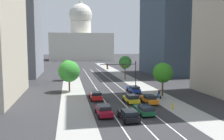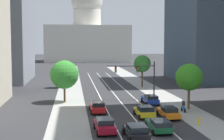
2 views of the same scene
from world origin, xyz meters
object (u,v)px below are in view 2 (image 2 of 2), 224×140
Objects in this scene: street_tree_mid_left at (64,75)px; car_green at (159,125)px; capitol_building at (87,35)px; street_tree_far_right at (142,64)px; cyclist at (183,106)px; fire_hydrant at (199,121)px; car_yellow at (144,111)px; car_red at (97,107)px; car_black at (136,131)px; street_tree_near_right at (189,77)px; car_orange at (168,112)px; street_tree_near_left at (64,68)px; car_crimson at (105,125)px; traffic_signal_mast at (139,73)px; car_blue at (150,99)px.

car_green is at bearing -61.57° from street_tree_mid_left.
street_tree_mid_left is at bearing -94.38° from capitol_building.
cyclist is at bearing -89.66° from street_tree_far_right.
fire_hydrant is at bearing -90.95° from street_tree_far_right.
street_tree_mid_left is at bearing 38.49° from car_yellow.
car_black is at bearing -168.40° from car_red.
car_green is at bearing -89.39° from capitol_building.
cyclist is 0.27× the size of street_tree_near_right.
car_orange is at bearing 133.62° from cyclist.
street_tree_near_right is 23.47m from street_tree_far_right.
street_tree_near_left is 30.17m from street_tree_near_right.
capitol_building reaches higher than car_yellow.
car_red is at bearing 27.80° from car_green.
car_green is 37.14m from street_tree_near_left.
car_crimson is at bearing 83.43° from car_green.
street_tree_near_left is at bearing 176.69° from street_tree_far_right.
car_yellow is 4.66× the size of fire_hydrant.
car_black is (-2.81, -9.01, 0.01)m from car_yellow.
traffic_signal_mast is 15.11m from street_tree_far_right.
fire_hydrant is at bearing -64.06° from car_black.
car_green is (1.41, -132.84, -12.32)m from capitol_building.
car_black is (-1.40, -134.92, -12.31)m from capitol_building.
car_red is (-8.44, 4.25, 0.02)m from car_orange.
traffic_signal_mast is at bearing -39.25° from car_red.
street_tree_near_left is (-4.94, 34.89, 3.24)m from car_crimson.
street_tree_mid_left is at bearing 27.58° from car_green.
car_black is 38.47m from street_tree_near_left.
car_green is 2.55× the size of cyclist.
fire_hydrant is 22.93m from street_tree_mid_left.
car_red is 0.70× the size of street_tree_near_right.
car_black is 0.67× the size of street_tree_mid_left.
street_tree_mid_left is at bearing 156.26° from street_tree_near_right.
car_yellow is at bearing -19.24° from car_black.
traffic_signal_mast is at bearing 121.38° from street_tree_near_right.
street_tree_mid_left is (0.41, -16.70, 0.29)m from street_tree_near_left.
street_tree_mid_left is at bearing 17.52° from car_black.
car_yellow is 2.47× the size of cyclist.
capitol_building is 124.50m from cyclist.
street_tree_mid_left is at bearing -135.11° from street_tree_far_right.
capitol_building is 133.42m from car_green.
cyclist is at bearing -39.40° from car_black.
street_tree_far_right reaches higher than car_green.
traffic_signal_mast is at bearing -51.33° from street_tree_near_left.
car_green is (-0.00, -6.93, -0.01)m from car_yellow.
street_tree_far_right is at bearing -13.75° from car_yellow.
capitol_building is at bearing 84.63° from street_tree_near_left.
traffic_signal_mast is at bearing 10.32° from car_blue.
car_yellow is 6.56m from car_red.
car_red is 0.55× the size of traffic_signal_mast.
cyclist reaches higher than car_red.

